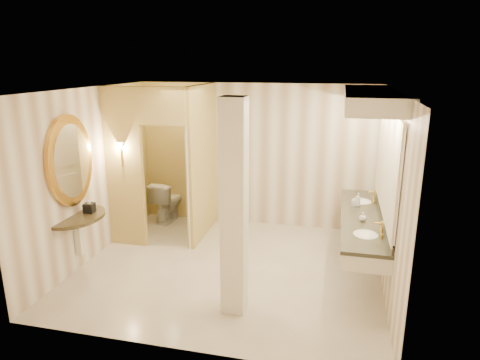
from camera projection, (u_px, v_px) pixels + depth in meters
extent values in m
plane|color=beige|center=(229.00, 268.00, 6.60)|extent=(4.50, 4.50, 0.00)
plane|color=white|center=(228.00, 90.00, 5.88)|extent=(4.50, 4.50, 0.00)
cube|color=white|center=(255.00, 156.00, 8.11)|extent=(4.50, 0.02, 2.70)
cube|color=white|center=(179.00, 237.00, 4.36)|extent=(4.50, 0.02, 2.70)
cube|color=white|center=(91.00, 175.00, 6.73)|extent=(0.02, 4.00, 2.70)
cube|color=white|center=(390.00, 194.00, 5.74)|extent=(0.02, 4.00, 2.70)
cube|color=#DEC474|center=(203.00, 162.00, 7.59)|extent=(0.10, 1.50, 2.70)
cube|color=#DEC474|center=(125.00, 169.00, 7.13)|extent=(0.65, 0.10, 2.70)
cube|color=#DEC474|center=(162.00, 106.00, 6.69)|extent=(0.80, 0.10, 0.60)
cube|color=white|center=(190.00, 183.00, 7.35)|extent=(0.30, 0.78, 2.10)
cylinder|color=gold|center=(122.00, 158.00, 7.01)|extent=(0.03, 0.03, 0.30)
cone|color=white|center=(121.00, 146.00, 6.96)|extent=(0.14, 0.14, 0.14)
cube|color=white|center=(362.00, 225.00, 6.35)|extent=(0.60, 2.63, 0.24)
cube|color=black|center=(363.00, 217.00, 6.32)|extent=(0.64, 2.67, 0.05)
cube|color=black|center=(383.00, 214.00, 6.24)|extent=(0.03, 2.63, 0.10)
ellipsoid|color=white|center=(365.00, 237.00, 5.66)|extent=(0.40, 0.44, 0.15)
cylinder|color=gold|center=(382.00, 229.00, 5.58)|extent=(0.03, 0.03, 0.22)
ellipsoid|color=white|center=(361.00, 204.00, 6.99)|extent=(0.40, 0.44, 0.15)
cylinder|color=gold|center=(375.00, 197.00, 6.91)|extent=(0.03, 0.03, 0.22)
cube|color=white|center=(388.00, 162.00, 6.03)|extent=(0.03, 2.63, 1.40)
cube|color=white|center=(373.00, 98.00, 5.85)|extent=(0.75, 2.83, 0.22)
cylinder|color=black|center=(75.00, 217.00, 6.35)|extent=(1.03, 1.03, 0.05)
cube|color=white|center=(79.00, 236.00, 6.42)|extent=(0.10, 0.10, 0.60)
cylinder|color=gold|center=(70.00, 161.00, 6.12)|extent=(0.07, 1.03, 1.03)
cylinder|color=white|center=(72.00, 161.00, 6.11)|extent=(0.02, 0.82, 0.82)
cube|color=white|center=(234.00, 209.00, 5.16)|extent=(0.29, 0.29, 2.70)
cube|color=black|center=(89.00, 208.00, 6.43)|extent=(0.16, 0.16, 0.14)
imported|color=white|center=(168.00, 200.00, 8.51)|extent=(0.54, 0.84, 0.81)
imported|color=beige|center=(354.00, 202.00, 6.72)|extent=(0.08, 0.08, 0.13)
imported|color=silver|center=(363.00, 217.00, 6.08)|extent=(0.11, 0.11, 0.13)
imported|color=#C6B28C|center=(358.00, 200.00, 6.71)|extent=(0.10, 0.10, 0.22)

